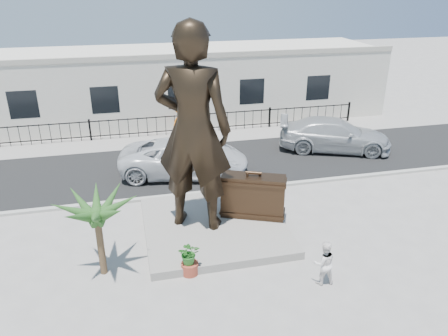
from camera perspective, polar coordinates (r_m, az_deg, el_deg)
The scene contains 16 objects.
ground at distance 15.69m, azimuth 1.69°, elevation -10.61°, with size 100.00×100.00×0.00m, color #9E9991.
street at distance 22.59m, azimuth -3.47°, elevation 0.63°, with size 40.00×7.00×0.01m, color black.
curb at distance 19.44m, azimuth -1.68°, elevation -3.16°, with size 40.00×0.25×0.12m, color #A5A399.
far_sidewalk at distance 26.27m, azimuth -4.99°, elevation 3.97°, with size 40.00×2.50×0.02m, color #9E9991.
plinth at distance 16.74m, azimuth -1.29°, elevation -7.59°, with size 5.20×5.20×0.30m, color gray.
fence at distance 26.83m, azimuth -5.29°, elevation 5.72°, with size 22.00×0.10×1.20m, color black.
building at distance 30.44m, azimuth -6.57°, elevation 10.96°, with size 28.00×7.00×4.40m, color silver.
statue at distance 15.13m, azimuth -4.07°, elevation 4.98°, with size 2.70×1.77×7.40m, color black.
suitcase at distance 16.76m, azimuth 3.82°, elevation -3.68°, with size 2.40×0.76×1.69m, color #312114.
tourist at distance 14.13m, azimuth 12.90°, elevation -12.00°, with size 0.72×0.56×1.48m, color white.
car_white at distance 21.08m, azimuth -5.21°, elevation 1.35°, with size 2.82×6.12×1.70m, color silver.
car_silver at distance 24.79m, azimuth 14.26°, elevation 4.23°, with size 2.44×6.01×1.75m, color #A8ABAC.
worker at distance 26.34m, azimuth -5.62°, elevation 6.04°, with size 1.14×0.65×1.76m, color orange.
palm_tree at distance 15.14m, azimuth -15.36°, elevation -13.03°, with size 1.80×1.80×3.20m, color #254E1C, non-canonical shape.
planter at distance 14.52m, azimuth -4.49°, elevation -12.92°, with size 0.56×0.56×0.40m, color #9A3B28.
shrub at distance 14.18m, azimuth -4.56°, elevation -11.02°, with size 0.69×0.60×0.77m, color #2A6F24.
Camera 1 is at (-3.39, -12.51, 8.85)m, focal length 35.00 mm.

